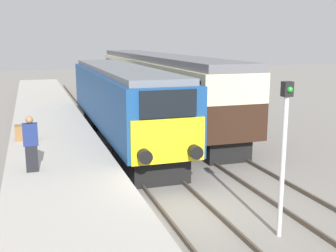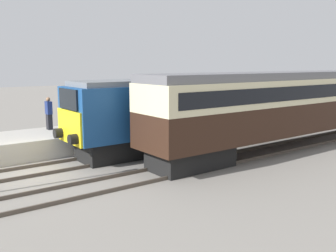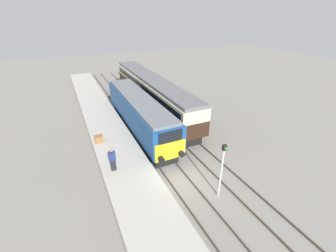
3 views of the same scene
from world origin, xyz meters
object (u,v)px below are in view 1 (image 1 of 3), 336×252
locomotive (121,100)px  person_on_platform (31,144)px  passenger_carriage (158,80)px  signal_post (284,147)px  luggage_crate (24,133)px

locomotive → person_on_platform: (-4.21, -6.68, -0.24)m
passenger_carriage → person_on_platform: passenger_carriage is taller
passenger_carriage → signal_post: 16.43m
person_on_platform → luggage_crate: 4.43m
passenger_carriage → person_on_platform: bearing=-122.6°
locomotive → passenger_carriage: bearing=56.9°
passenger_carriage → luggage_crate: (-7.86, -7.51, -1.19)m
passenger_carriage → signal_post: size_ratio=5.37×
signal_post → luggage_crate: 10.82m
person_on_platform → signal_post: bearing=-37.0°
person_on_platform → signal_post: size_ratio=0.43×
luggage_crate → passenger_carriage: bearing=43.7°
luggage_crate → person_on_platform: bearing=-86.7°
locomotive → passenger_carriage: 6.25m
locomotive → signal_post: signal_post is taller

